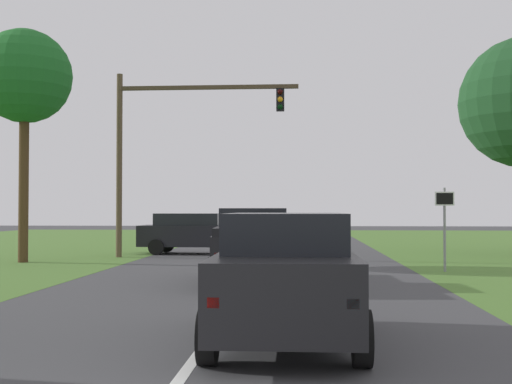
% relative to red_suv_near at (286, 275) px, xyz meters
% --- Properties ---
extents(ground_plane, '(120.00, 120.00, 0.00)m').
position_rel_red_suv_near_xyz_m(ground_plane, '(-1.18, 7.43, -1.01)').
color(ground_plane, '#424244').
extents(red_suv_near, '(2.19, 4.43, 1.92)m').
position_rel_red_suv_near_xyz_m(red_suv_near, '(0.00, 0.00, 0.00)').
color(red_suv_near, black).
rests_on(red_suv_near, ground_plane).
extents(pickup_truck_lead, '(2.41, 5.41, 2.00)m').
position_rel_red_suv_near_xyz_m(pickup_truck_lead, '(-1.07, 7.94, 0.00)').
color(pickup_truck_lead, black).
rests_on(pickup_truck_lead, ground_plane).
extents(traffic_light, '(7.50, 0.40, 7.56)m').
position_rel_red_suv_near_xyz_m(traffic_light, '(-5.32, 17.06, 3.98)').
color(traffic_light, brown).
rests_on(traffic_light, ground_plane).
extents(keep_moving_sign, '(0.60, 0.09, 2.65)m').
position_rel_red_suv_near_xyz_m(keep_moving_sign, '(4.73, 11.53, 0.68)').
color(keep_moving_sign, gray).
rests_on(keep_moving_sign, ground_plane).
extents(crossing_suv_far, '(4.78, 2.22, 1.78)m').
position_rel_red_suv_near_xyz_m(crossing_suv_far, '(-4.58, 19.28, -0.07)').
color(crossing_suv_far, black).
rests_on(crossing_suv_far, ground_plane).
extents(extra_tree_1, '(3.50, 3.50, 8.69)m').
position_rel_red_suv_near_xyz_m(extra_tree_1, '(-10.09, 14.21, 5.86)').
color(extra_tree_1, '#4C351E').
rests_on(extra_tree_1, ground_plane).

